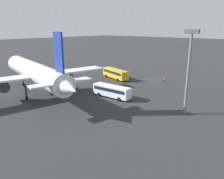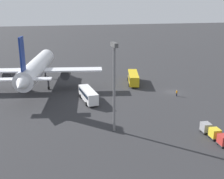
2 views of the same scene
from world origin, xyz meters
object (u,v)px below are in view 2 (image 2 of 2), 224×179
(shuttle_bus_far, at_px, (88,94))
(cargo_cart_grey, at_px, (206,127))
(cargo_cart_yellow, at_px, (215,133))
(airplane, at_px, (37,68))
(shuttle_bus_near, at_px, (133,77))
(worker_person, at_px, (177,93))
(cargo_cart_red, at_px, (224,140))

(shuttle_bus_far, bearing_deg, cargo_cart_grey, -147.08)
(cargo_cart_yellow, bearing_deg, shuttle_bus_far, 33.51)
(cargo_cart_yellow, distance_m, cargo_cart_grey, 2.77)
(airplane, bearing_deg, shuttle_bus_far, -130.57)
(shuttle_bus_near, bearing_deg, cargo_cart_grey, -162.00)
(airplane, xyz_separation_m, cargo_cart_grey, (-40.62, -30.31, -5.18))
(shuttle_bus_far, distance_m, worker_person, 24.25)
(cargo_cart_red, bearing_deg, shuttle_bus_far, 30.79)
(shuttle_bus_near, xyz_separation_m, cargo_cart_red, (-43.67, -0.95, -0.80))
(shuttle_bus_near, height_order, worker_person, shuttle_bus_near)
(cargo_cart_red, distance_m, cargo_cart_grey, 5.55)
(shuttle_bus_far, height_order, cargo_cart_red, shuttle_bus_far)
(airplane, bearing_deg, shuttle_bus_near, -82.90)
(airplane, distance_m, cargo_cart_grey, 50.95)
(airplane, distance_m, worker_person, 40.84)
(worker_person, height_order, cargo_cart_red, cargo_cart_red)
(worker_person, xyz_separation_m, cargo_cart_red, (-28.06, 6.00, 0.32))
(airplane, xyz_separation_m, cargo_cart_yellow, (-43.40, -30.37, -5.18))
(worker_person, distance_m, cargo_cart_yellow, 25.95)
(shuttle_bus_far, relative_size, cargo_cart_grey, 5.07)
(worker_person, distance_m, cargo_cart_red, 28.70)
(airplane, relative_size, cargo_cart_red, 20.93)
(worker_person, bearing_deg, shuttle_bus_far, 84.46)
(shuttle_bus_far, distance_m, cargo_cart_grey, 30.83)
(cargo_cart_red, bearing_deg, cargo_cart_grey, -1.22)
(shuttle_bus_far, bearing_deg, cargo_cart_yellow, -149.84)
(worker_person, bearing_deg, cargo_cart_grey, 165.37)
(worker_person, height_order, cargo_cart_yellow, cargo_cart_yellow)
(airplane, distance_m, shuttle_bus_near, 29.67)
(airplane, height_order, cargo_cart_red, airplane)
(shuttle_bus_near, bearing_deg, cargo_cart_red, -162.36)
(cargo_cart_grey, bearing_deg, cargo_cart_red, 178.78)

